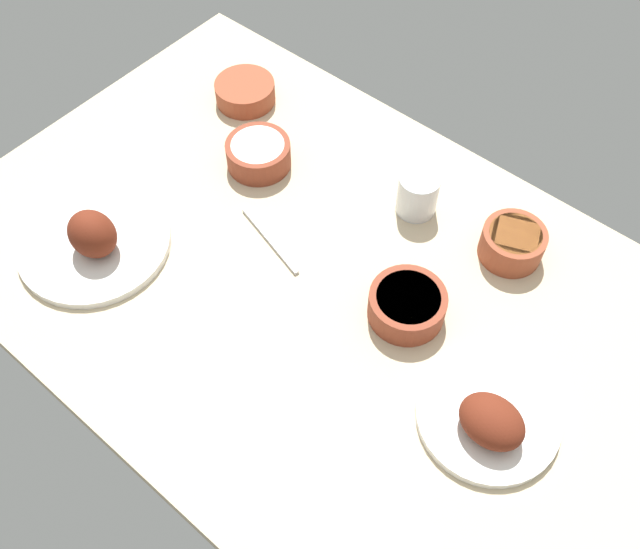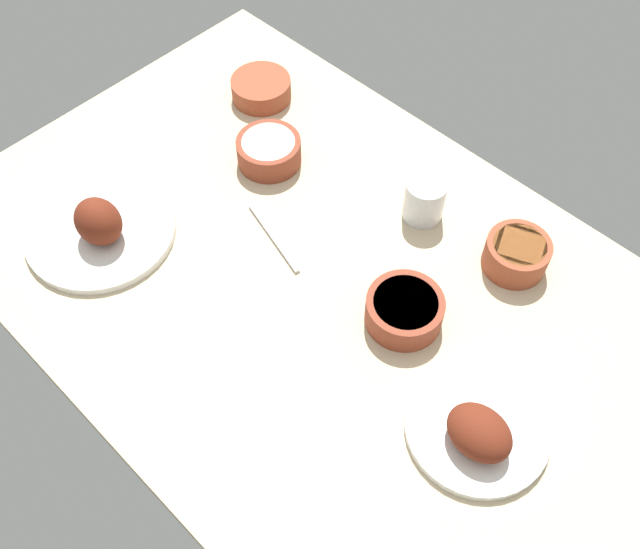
% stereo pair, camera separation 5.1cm
% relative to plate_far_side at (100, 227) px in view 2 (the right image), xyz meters
% --- Properties ---
extents(dining_table, '(1.40, 0.90, 0.04)m').
position_rel_plate_far_side_xyz_m(dining_table, '(0.37, 0.21, -0.05)').
color(dining_table, '#C6B28E').
rests_on(dining_table, ground).
extents(plate_far_side, '(0.28, 0.28, 0.10)m').
position_rel_plate_far_side_xyz_m(plate_far_side, '(0.00, 0.00, 0.00)').
color(plate_far_side, silver).
rests_on(plate_far_side, dining_table).
extents(plate_center_main, '(0.23, 0.23, 0.08)m').
position_rel_plate_far_side_xyz_m(plate_center_main, '(0.75, 0.17, -0.00)').
color(plate_center_main, silver).
rests_on(plate_center_main, dining_table).
extents(bowl_sauce, '(0.13, 0.13, 0.05)m').
position_rel_plate_far_side_xyz_m(bowl_sauce, '(-0.07, 0.48, 0.00)').
color(bowl_sauce, brown).
rests_on(bowl_sauce, dining_table).
extents(bowl_soup, '(0.12, 0.12, 0.06)m').
position_rel_plate_far_side_xyz_m(bowl_soup, '(0.60, 0.48, 0.01)').
color(bowl_soup, brown).
rests_on(bowl_soup, dining_table).
extents(bowl_cream, '(0.13, 0.13, 0.06)m').
position_rel_plate_far_side_xyz_m(bowl_cream, '(0.09, 0.35, 0.00)').
color(bowl_cream, brown).
rests_on(bowl_cream, dining_table).
extents(bowl_pasta, '(0.13, 0.13, 0.06)m').
position_rel_plate_far_side_xyz_m(bowl_pasta, '(0.53, 0.25, 0.00)').
color(bowl_pasta, brown).
rests_on(bowl_pasta, dining_table).
extents(water_tumbler, '(0.08, 0.08, 0.09)m').
position_rel_plate_far_side_xyz_m(water_tumbler, '(0.40, 0.46, 0.02)').
color(water_tumbler, silver).
rests_on(water_tumbler, dining_table).
extents(fork_loose, '(0.18, 0.06, 0.01)m').
position_rel_plate_far_side_xyz_m(fork_loose, '(0.24, 0.22, -0.02)').
color(fork_loose, silver).
rests_on(fork_loose, dining_table).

